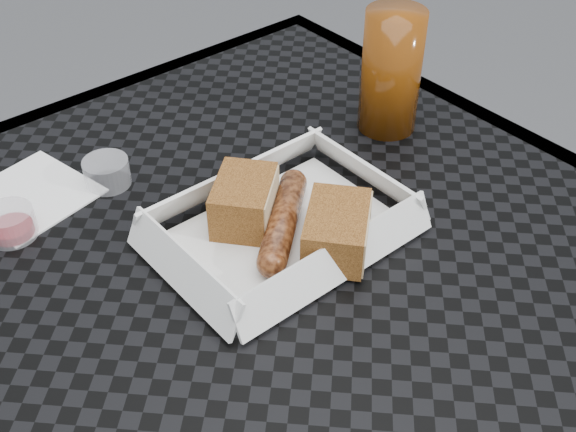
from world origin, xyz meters
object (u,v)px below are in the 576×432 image
object	(u,v)px
bratwurst	(283,220)
food_tray	(282,232)
drink_glass	(391,72)
patio_table	(256,314)

from	to	relation	value
bratwurst	food_tray	bearing A→B (deg)	124.87
bratwurst	drink_glass	world-z (taller)	drink_glass
bratwurst	drink_glass	xyz separation A→B (m)	(0.23, 0.07, 0.06)
patio_table	drink_glass	xyz separation A→B (m)	(0.27, 0.09, 0.15)
food_tray	drink_glass	size ratio (longest dim) A/B	1.48
food_tray	drink_glass	world-z (taller)	drink_glass
patio_table	bratwurst	xyz separation A→B (m)	(0.05, 0.01, 0.09)
patio_table	bratwurst	world-z (taller)	bratwurst
patio_table	bratwurst	distance (m)	0.11
patio_table	drink_glass	world-z (taller)	drink_glass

